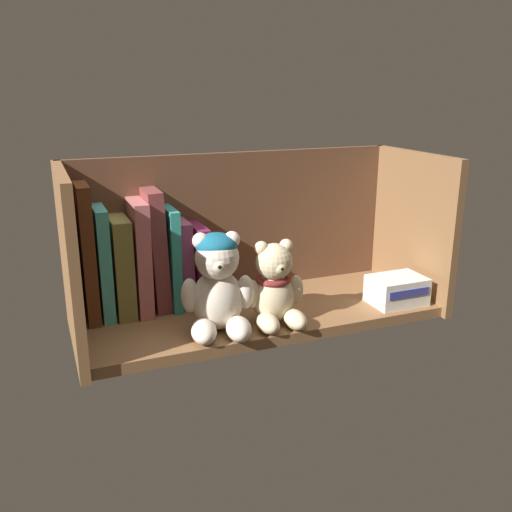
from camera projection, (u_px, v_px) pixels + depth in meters
shelf_board at (261, 314)px, 106.29cm from camera, size 65.43×24.21×2.00cm
shelf_back_panel at (237, 227)px, 113.40cm from camera, size 67.83×1.20×30.33cm
shelf_side_panel_left at (70, 264)px, 90.16cm from camera, size 1.60×26.61×30.33cm
shelf_side_panel_right at (412, 226)px, 114.11cm from camera, size 1.60×26.61×30.33cm
book_0 at (86, 250)px, 100.34cm from camera, size 2.22×14.11×24.81cm
book_1 at (102, 260)px, 101.92cm from camera, size 2.14×13.18×20.45cm
book_2 at (120, 264)px, 103.37cm from camera, size 3.31×13.89×18.31cm
book_3 at (138, 254)px, 104.18cm from camera, size 2.78×14.33×21.22cm
book_4 at (154, 248)px, 105.07cm from camera, size 3.49×11.46×22.91cm
book_5 at (169, 255)px, 106.56cm from camera, size 1.79×13.35×19.33cm
book_6 at (182, 261)px, 107.87cm from camera, size 2.55×10.15×16.55cm
book_7 at (196, 262)px, 108.99cm from camera, size 2.47×14.60×15.64cm
teddy_bear_larger at (218, 285)px, 94.66cm from camera, size 13.05×13.55×17.44cm
teddy_bear_smaller at (275, 288)px, 98.42cm from camera, size 11.07×11.27×15.13cm
small_product_box at (397, 290)px, 108.34cm from camera, size 10.35×7.82×5.38cm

